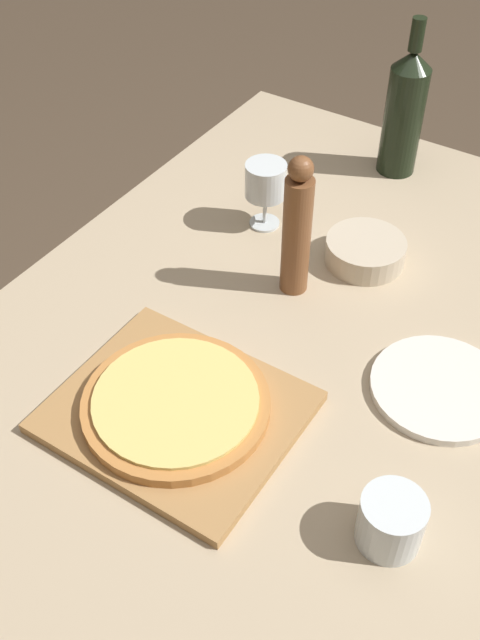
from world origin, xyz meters
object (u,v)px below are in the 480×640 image
Objects in this scene: pizza at (176,403)px; pepper_mill at (297,229)px; small_bowl at (365,251)px; wine_glass at (266,182)px; wine_bottle at (404,111)px.

pepper_mill is at bearing 89.76° from pizza.
small_bowl is (0.08, 0.14, -0.11)m from pepper_mill.
small_bowl is at bearing 60.93° from pepper_mill.
pepper_mill is at bearing -43.10° from wine_glass.
pizza is 1.91× the size of small_bowl.
wine_glass is at bearing -179.21° from small_bowl.
wine_bottle reaches higher than small_bowl.
wine_glass reaches higher than pizza.
pepper_mill is at bearing -119.07° from small_bowl.
small_bowl is (0.08, 0.49, -0.01)m from pizza.
pizza is 0.51m from wine_glass.
pepper_mill is 0.20m from wine_glass.
small_bowl is (0.22, 0.00, -0.08)m from wine_glass.
pepper_mill is 0.19m from small_bowl.
wine_bottle is 2.42× the size of wine_glass.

